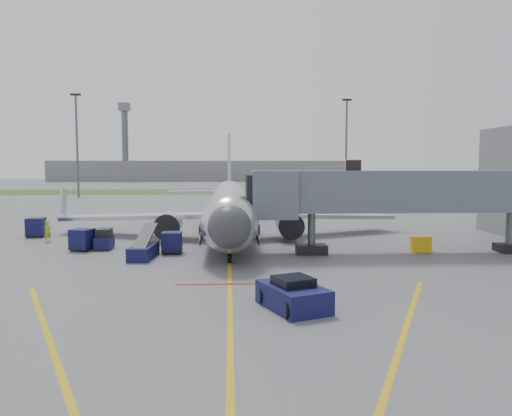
{
  "coord_description": "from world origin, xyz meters",
  "views": [
    {
      "loc": [
        -0.01,
        -30.89,
        6.55
      ],
      "look_at": [
        2.05,
        7.31,
        3.2
      ],
      "focal_mm": 35.0,
      "sensor_mm": 36.0,
      "label": 1
    }
  ],
  "objects": [
    {
      "name": "ground",
      "position": [
        0.0,
        0.0,
        0.0
      ],
      "size": [
        400.0,
        400.0,
        0.0
      ],
      "primitive_type": "plane",
      "color": "#565659",
      "rests_on": "ground"
    },
    {
      "name": "grass_strip",
      "position": [
        0.0,
        90.0,
        0.01
      ],
      "size": [
        300.0,
        25.0,
        0.01
      ],
      "primitive_type": "cube",
      "color": "#2D4C1E",
      "rests_on": "ground"
    },
    {
      "name": "apron_markings",
      "position": [
        0.0,
        -7.4,
        0.0
      ],
      "size": [
        21.52,
        50.0,
        0.01
      ],
      "color": "gold",
      "rests_on": "ground"
    },
    {
      "name": "airliner",
      "position": [
        0.0,
        15.25,
        2.65
      ],
      "size": [
        32.1,
        35.67,
        10.25
      ],
      "color": "silver",
      "rests_on": "ground"
    },
    {
      "name": "jet_bridge",
      "position": [
        12.86,
        5.0,
        4.47
      ],
      "size": [
        25.3,
        4.0,
        6.9
      ],
      "color": "slate",
      "rests_on": "ground"
    },
    {
      "name": "light_mast_left",
      "position": [
        -30.0,
        70.0,
        10.78
      ],
      "size": [
        2.0,
        0.44,
        20.4
      ],
      "color": "#595B60",
      "rests_on": "ground"
    },
    {
      "name": "light_mast_right",
      "position": [
        25.0,
        75.0,
        10.78
      ],
      "size": [
        2.0,
        0.44,
        20.4
      ],
      "color": "#595B60",
      "rests_on": "ground"
    },
    {
      "name": "distant_terminal",
      "position": [
        -10.0,
        170.0,
        4.0
      ],
      "size": [
        120.0,
        14.0,
        8.0
      ],
      "primitive_type": "cube",
      "color": "slate",
      "rests_on": "ground"
    },
    {
      "name": "control_tower",
      "position": [
        -40.0,
        165.0,
        17.33
      ],
      "size": [
        4.0,
        4.0,
        30.0
      ],
      "color": "#595B60",
      "rests_on": "ground"
    },
    {
      "name": "pushback_tug",
      "position": [
        2.88,
        -8.8,
        0.62
      ],
      "size": [
        3.33,
        4.09,
        1.47
      ],
      "color": "#0F0D3D",
      "rests_on": "ground"
    },
    {
      "name": "baggage_tug",
      "position": [
        -9.74,
        8.09,
        0.69
      ],
      "size": [
        1.23,
        2.28,
        1.57
      ],
      "color": "#0F0D3D",
      "rests_on": "ground"
    },
    {
      "name": "baggage_cart_a",
      "position": [
        -4.25,
        5.81,
        0.81
      ],
      "size": [
        1.49,
        1.49,
        1.58
      ],
      "color": "#0F0D3D",
      "rests_on": "ground"
    },
    {
      "name": "baggage_cart_b",
      "position": [
        -17.57,
        15.05,
        0.87
      ],
      "size": [
        1.78,
        1.78,
        1.71
      ],
      "color": "#0F0D3D",
      "rests_on": "ground"
    },
    {
      "name": "baggage_cart_c",
      "position": [
        -11.23,
        7.45,
        0.84
      ],
      "size": [
        1.91,
        1.91,
        1.64
      ],
      "color": "#0F0D3D",
      "rests_on": "ground"
    },
    {
      "name": "belt_loader",
      "position": [
        -6.03,
        4.04,
        0.54
      ],
      "size": [
        1.74,
        4.56,
        2.19
      ],
      "color": "#0F0D3D",
      "rests_on": "ground"
    },
    {
      "name": "ground_power_cart",
      "position": [
        14.42,
        5.6,
        0.56
      ],
      "size": [
        1.53,
        1.13,
        1.13
      ],
      "color": "#E8AB0D",
      "rests_on": "ground"
    },
    {
      "name": "ramp_worker",
      "position": [
        -15.37,
        11.87,
        0.91
      ],
      "size": [
        0.74,
        0.79,
        1.82
      ],
      "primitive_type": "imported",
      "rotation": [
        0.0,
        0.0,
        0.96
      ],
      "color": "#92CE18",
      "rests_on": "ground"
    }
  ]
}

